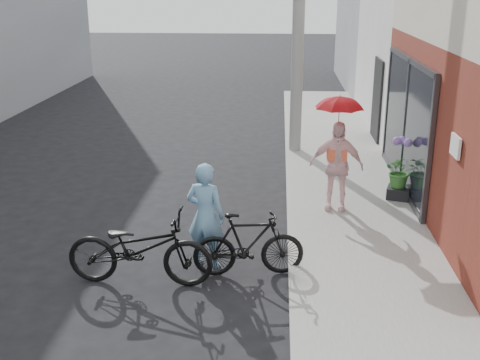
# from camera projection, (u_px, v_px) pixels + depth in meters

# --- Properties ---
(ground) EXTENTS (80.00, 80.00, 0.00)m
(ground) POSITION_uv_depth(u_px,v_px,m) (229.00, 264.00, 8.93)
(ground) COLOR black
(ground) RESTS_ON ground
(sidewalk) EXTENTS (2.20, 24.00, 0.12)m
(sidewalk) POSITION_uv_depth(u_px,v_px,m) (356.00, 214.00, 10.67)
(sidewalk) COLOR gray
(sidewalk) RESTS_ON ground
(curb) EXTENTS (0.12, 24.00, 0.12)m
(curb) POSITION_uv_depth(u_px,v_px,m) (290.00, 212.00, 10.75)
(curb) COLOR #9E9E99
(curb) RESTS_ON ground
(utility_pole) EXTENTS (0.28, 0.28, 7.00)m
(utility_pole) POSITION_uv_depth(u_px,v_px,m) (299.00, 4.00, 13.43)
(utility_pole) COLOR #9E9E99
(utility_pole) RESTS_ON ground
(officer) EXTENTS (0.66, 0.53, 1.59)m
(officer) POSITION_uv_depth(u_px,v_px,m) (206.00, 216.00, 8.63)
(officer) COLOR #6FA1C6
(officer) RESTS_ON ground
(bike_left) EXTENTS (2.04, 0.76, 1.06)m
(bike_left) POSITION_uv_depth(u_px,v_px,m) (140.00, 248.00, 8.21)
(bike_left) COLOR black
(bike_left) RESTS_ON ground
(bike_right) EXTENTS (1.62, 0.66, 0.95)m
(bike_right) POSITION_uv_depth(u_px,v_px,m) (249.00, 244.00, 8.47)
(bike_right) COLOR black
(bike_right) RESTS_ON ground
(kimono_woman) EXTENTS (0.99, 0.54, 1.59)m
(kimono_woman) POSITION_uv_depth(u_px,v_px,m) (336.00, 166.00, 10.53)
(kimono_woman) COLOR #FED5D6
(kimono_woman) RESTS_ON sidewalk
(parasol) EXTENTS (0.81, 0.81, 0.71)m
(parasol) POSITION_uv_depth(u_px,v_px,m) (340.00, 101.00, 10.16)
(parasol) COLOR red
(parasol) RESTS_ON kimono_woman
(planter) EXTENTS (0.50, 0.50, 0.21)m
(planter) POSITION_uv_depth(u_px,v_px,m) (398.00, 193.00, 11.25)
(planter) COLOR black
(planter) RESTS_ON sidewalk
(potted_plant) EXTENTS (0.56, 0.49, 0.63)m
(potted_plant) POSITION_uv_depth(u_px,v_px,m) (400.00, 171.00, 11.12)
(potted_plant) COLOR #38752E
(potted_plant) RESTS_ON planter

